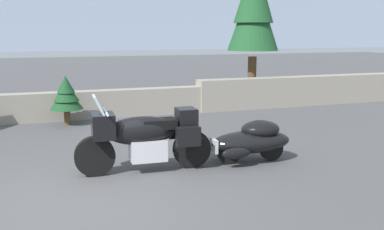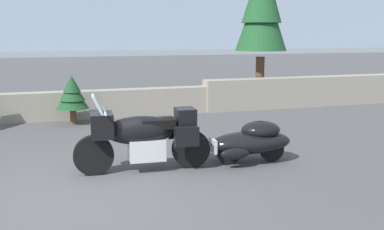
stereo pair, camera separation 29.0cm
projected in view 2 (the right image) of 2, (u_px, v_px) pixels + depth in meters
The scene contains 7 objects.
ground_plane at pixel (79, 198), 6.14m from camera, with size 80.00×80.00×0.00m, color #4C4C4F.
stone_guard_wall at pixel (80, 103), 11.87m from camera, with size 24.00×0.58×0.94m.
distant_ridgeline at pixel (52, 7), 94.69m from camera, with size 240.00×80.00×16.00m, color #99A8BF.
touring_motorcycle at pixel (143, 135), 7.27m from camera, with size 2.31×0.82×1.33m.
car_shaped_trailer at pixel (252, 140), 7.78m from camera, with size 2.22×0.81×0.76m.
pine_tree_tall at pixel (262, 0), 13.95m from camera, with size 1.67×1.67×5.38m.
pine_sapling_near at pixel (72, 94), 11.07m from camera, with size 0.82×0.82×1.27m.
Camera 2 is at (-0.23, -6.03, 2.29)m, focal length 40.60 mm.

